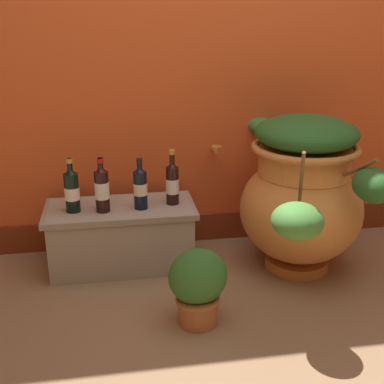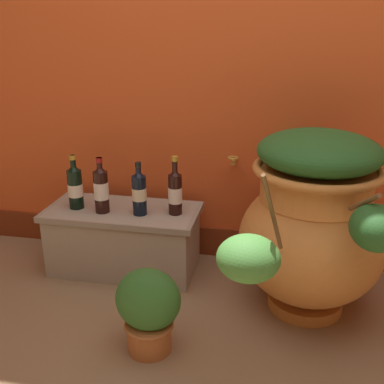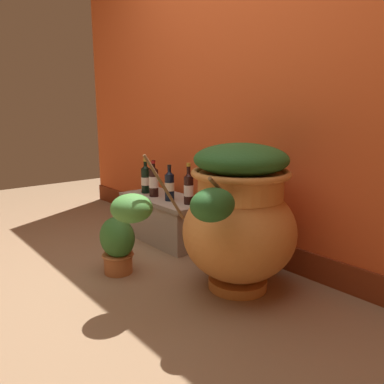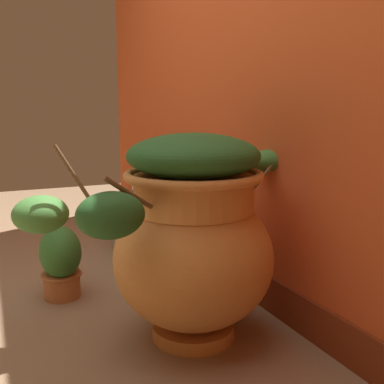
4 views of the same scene
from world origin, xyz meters
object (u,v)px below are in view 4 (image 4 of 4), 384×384
wine_bottle_left (154,190)px  wine_bottle_right (172,194)px  terracotta_urn (192,233)px  wine_bottle_middle (141,184)px  wine_bottle_back (138,181)px  potted_shrub (61,260)px

wine_bottle_left → wine_bottle_right: 0.18m
terracotta_urn → wine_bottle_middle: terracotta_urn is taller
wine_bottle_left → wine_bottle_back: size_ratio=0.95×
wine_bottle_left → wine_bottle_right: bearing=13.8°
wine_bottle_left → wine_bottle_middle: bearing=-177.5°
wine_bottle_back → potted_shrub: wine_bottle_back is taller
terracotta_urn → wine_bottle_middle: (-1.02, 0.13, 0.03)m
wine_bottle_middle → wine_bottle_left: bearing=2.5°
wine_bottle_back → potted_shrub: (0.55, -0.58, -0.28)m
wine_bottle_middle → wine_bottle_right: 0.37m
wine_bottle_middle → potted_shrub: size_ratio=0.79×
wine_bottle_middle → wine_bottle_back: wine_bottle_middle is taller
wine_bottle_left → wine_bottle_right: size_ratio=0.91×
wine_bottle_middle → wine_bottle_back: (-0.15, 0.03, -0.01)m
terracotta_urn → wine_bottle_left: terracotta_urn is taller
wine_bottle_right → wine_bottle_left: bearing=-166.2°
wine_bottle_left → wine_bottle_middle: size_ratio=0.95×
wine_bottle_back → wine_bottle_right: bearing=2.8°
wine_bottle_left → potted_shrub: bearing=-70.1°
terracotta_urn → wine_bottle_left: (-0.83, 0.14, 0.03)m
wine_bottle_middle → wine_bottle_back: size_ratio=1.01×
terracotta_urn → wine_bottle_back: 1.19m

